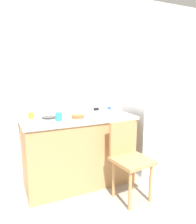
{
  "coord_description": "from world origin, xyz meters",
  "views": [
    {
      "loc": [
        -1.06,
        -1.85,
        1.45
      ],
      "look_at": [
        0.11,
        0.6,
        0.95
      ],
      "focal_mm": 34.3,
      "sensor_mm": 36.0,
      "label": 1
    }
  ],
  "objects": [
    {
      "name": "cup_blue",
      "position": [
        0.39,
        0.82,
        0.93
      ],
      "size": [
        0.06,
        0.06,
        0.07
      ],
      "primitive_type": "cylinder",
      "color": "blue",
      "rests_on": "countertop"
    },
    {
      "name": "cup_orange",
      "position": [
        -0.7,
        0.79,
        0.93
      ],
      "size": [
        0.07,
        0.07,
        0.08
      ],
      "primitive_type": "cylinder",
      "color": "orange",
      "rests_on": "countertop"
    },
    {
      "name": "hotplate",
      "position": [
        -0.5,
        0.73,
        0.91
      ],
      "size": [
        0.17,
        0.17,
        0.02
      ],
      "primitive_type": "cylinder",
      "color": "#2D2D2D",
      "rests_on": "countertop"
    },
    {
      "name": "back_wall",
      "position": [
        0.0,
        1.0,
        1.26
      ],
      "size": [
        4.8,
        0.1,
        2.52
      ],
      "primitive_type": "cube",
      "color": "white",
      "rests_on": "ground_plane"
    },
    {
      "name": "faucet",
      "position": [
        -0.2,
        0.9,
        1.01
      ],
      "size": [
        0.02,
        0.02,
        0.23
      ],
      "primitive_type": "cylinder",
      "color": "#B7B7BC",
      "rests_on": "countertop"
    },
    {
      "name": "cup_black",
      "position": [
        0.17,
        0.79,
        0.93
      ],
      "size": [
        0.08,
        0.08,
        0.08
      ],
      "primitive_type": "cylinder",
      "color": "black",
      "rests_on": "countertop"
    },
    {
      "name": "chair",
      "position": [
        0.26,
        0.09,
        0.5
      ],
      "size": [
        0.44,
        0.44,
        0.89
      ],
      "rotation": [
        0.0,
        0.0,
        0.1
      ],
      "color": "tan",
      "rests_on": "ground_plane"
    },
    {
      "name": "terracotta_bowl",
      "position": [
        -0.18,
        0.58,
        0.92
      ],
      "size": [
        0.16,
        0.16,
        0.04
      ],
      "primitive_type": "cylinder",
      "color": "#B25B33",
      "rests_on": "countertop"
    },
    {
      "name": "ground_plane",
      "position": [
        0.0,
        0.0,
        0.0
      ],
      "size": [
        8.0,
        8.0,
        0.0
      ],
      "primitive_type": "plane",
      "color": "#9E998E"
    },
    {
      "name": "cup_teal",
      "position": [
        -0.43,
        0.55,
        0.95
      ],
      "size": [
        0.08,
        0.08,
        0.1
      ],
      "primitive_type": "cylinder",
      "color": "teal",
      "rests_on": "countertop"
    },
    {
      "name": "cabinet_base",
      "position": [
        -0.14,
        0.65,
        0.43
      ],
      "size": [
        1.38,
        0.6,
        0.86
      ],
      "primitive_type": "cube",
      "color": "tan",
      "rests_on": "ground_plane"
    },
    {
      "name": "countertop",
      "position": [
        -0.14,
        0.65,
        0.88
      ],
      "size": [
        1.42,
        0.64,
        0.04
      ],
      "primitive_type": "cube",
      "color": "#B7B7BC",
      "rests_on": "cabinet_base"
    },
    {
      "name": "refrigerator",
      "position": [
        1.0,
        0.67,
        0.64
      ],
      "size": [
        0.63,
        0.56,
        1.28
      ],
      "primitive_type": "cube",
      "color": "silver",
      "rests_on": "ground_plane"
    },
    {
      "name": "dish_tray",
      "position": [
        0.17,
        0.59,
        0.92
      ],
      "size": [
        0.28,
        0.2,
        0.05
      ],
      "primitive_type": "cube",
      "color": "white",
      "rests_on": "countertop"
    }
  ]
}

